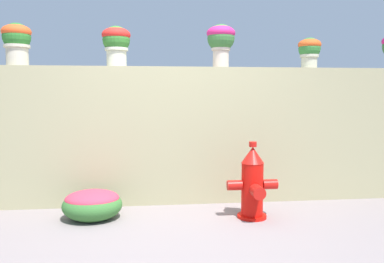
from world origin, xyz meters
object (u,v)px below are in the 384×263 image
(flower_bush_left, at_px, (92,203))
(fire_hydrant, at_px, (253,184))
(potted_plant_4, at_px, (309,50))
(potted_plant_2, at_px, (116,42))
(potted_plant_1, at_px, (17,40))
(potted_plant_3, at_px, (221,39))

(flower_bush_left, bearing_deg, fire_hydrant, -5.58)
(potted_plant_4, relative_size, flower_bush_left, 0.62)
(potted_plant_2, distance_m, potted_plant_4, 2.23)
(potted_plant_1, height_order, potted_plant_4, potted_plant_1)
(potted_plant_3, bearing_deg, potted_plant_2, 179.11)
(potted_plant_1, xyz_separation_m, potted_plant_4, (3.28, 0.04, -0.06))
(flower_bush_left, bearing_deg, potted_plant_1, 145.03)
(potted_plant_1, xyz_separation_m, flower_bush_left, (0.83, -0.58, -1.65))
(potted_plant_1, distance_m, potted_plant_2, 1.05)
(potted_plant_2, height_order, flower_bush_left, potted_plant_2)
(potted_plant_4, relative_size, fire_hydrant, 0.47)
(potted_plant_3, xyz_separation_m, fire_hydrant, (0.18, -0.76, -1.51))
(fire_hydrant, bearing_deg, potted_plant_3, 103.71)
(potted_plant_2, relative_size, potted_plant_3, 0.92)
(potted_plant_2, distance_m, fire_hydrant, 2.14)
(potted_plant_1, relative_size, flower_bush_left, 0.78)
(potted_plant_1, bearing_deg, flower_bush_left, -34.97)
(potted_plant_2, distance_m, flower_bush_left, 1.77)
(potted_plant_4, bearing_deg, flower_bush_left, -165.85)
(potted_plant_4, distance_m, flower_bush_left, 2.99)
(fire_hydrant, distance_m, flower_bush_left, 1.59)
(potted_plant_3, relative_size, flower_bush_left, 0.84)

